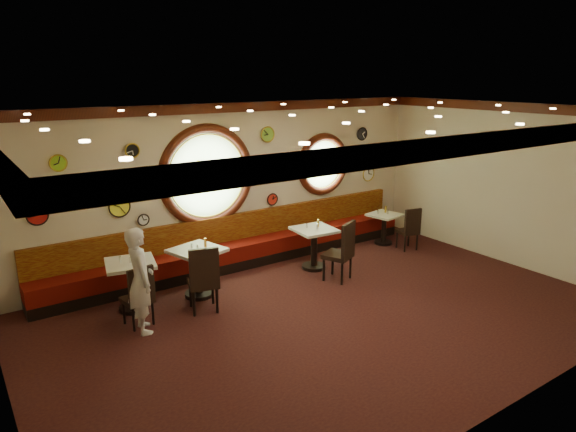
# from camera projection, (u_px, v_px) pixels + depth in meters

# --- Properties ---
(floor) EXTENTS (9.00, 6.00, 0.00)m
(floor) POSITION_uv_depth(u_px,v_px,m) (329.00, 315.00, 8.19)
(floor) COLOR black
(floor) RESTS_ON ground
(ceiling) EXTENTS (9.00, 6.00, 0.02)m
(ceiling) POSITION_uv_depth(u_px,v_px,m) (333.00, 111.00, 7.34)
(ceiling) COLOR #BD8B35
(ceiling) RESTS_ON wall_back
(wall_back) EXTENTS (9.00, 0.02, 3.20)m
(wall_back) POSITION_uv_depth(u_px,v_px,m) (235.00, 185.00, 10.14)
(wall_back) COLOR beige
(wall_back) RESTS_ON floor
(wall_front) EXTENTS (9.00, 0.02, 3.20)m
(wall_front) POSITION_uv_depth(u_px,v_px,m) (512.00, 283.00, 5.38)
(wall_front) COLOR beige
(wall_front) RESTS_ON floor
(wall_right) EXTENTS (0.02, 6.00, 3.20)m
(wall_right) POSITION_uv_depth(u_px,v_px,m) (506.00, 184.00, 10.22)
(wall_right) COLOR beige
(wall_right) RESTS_ON floor
(molding_back) EXTENTS (9.00, 0.10, 0.18)m
(molding_back) POSITION_uv_depth(u_px,v_px,m) (234.00, 107.00, 9.70)
(molding_back) COLOR #3C150B
(molding_back) RESTS_ON wall_back
(molding_front) EXTENTS (9.00, 0.10, 0.18)m
(molding_front) POSITION_uv_depth(u_px,v_px,m) (525.00, 138.00, 5.02)
(molding_front) COLOR #3C150B
(molding_front) RESTS_ON wall_back
(molding_right) EXTENTS (0.10, 6.00, 0.18)m
(molding_right) POSITION_uv_depth(u_px,v_px,m) (513.00, 107.00, 9.79)
(molding_right) COLOR #3C150B
(molding_right) RESTS_ON wall_back
(banquette_base) EXTENTS (8.00, 0.55, 0.20)m
(banquette_base) POSITION_uv_depth(u_px,v_px,m) (244.00, 260.00, 10.32)
(banquette_base) COLOR black
(banquette_base) RESTS_ON floor
(banquette_seat) EXTENTS (8.00, 0.55, 0.30)m
(banquette_seat) POSITION_uv_depth(u_px,v_px,m) (243.00, 248.00, 10.25)
(banquette_seat) COLOR #570B07
(banquette_seat) RESTS_ON banquette_base
(banquette_back) EXTENTS (8.00, 0.10, 0.55)m
(banquette_back) POSITION_uv_depth(u_px,v_px,m) (237.00, 227.00, 10.32)
(banquette_back) COLOR #5B1107
(banquette_back) RESTS_ON wall_back
(porthole_left_glass) EXTENTS (1.66, 0.02, 1.66)m
(porthole_left_glass) POSITION_uv_depth(u_px,v_px,m) (207.00, 176.00, 9.74)
(porthole_left_glass) COLOR #A5D580
(porthole_left_glass) RESTS_ON wall_back
(porthole_left_frame) EXTENTS (1.98, 0.18, 1.98)m
(porthole_left_frame) POSITION_uv_depth(u_px,v_px,m) (207.00, 176.00, 9.73)
(porthole_left_frame) COLOR #3C150B
(porthole_left_frame) RESTS_ON wall_back
(porthole_left_ring) EXTENTS (1.61, 0.03, 1.61)m
(porthole_left_ring) POSITION_uv_depth(u_px,v_px,m) (208.00, 176.00, 9.71)
(porthole_left_ring) COLOR gold
(porthole_left_ring) RESTS_ON wall_back
(porthole_right_glass) EXTENTS (1.10, 0.02, 1.10)m
(porthole_right_glass) POSITION_uv_depth(u_px,v_px,m) (323.00, 164.00, 11.29)
(porthole_right_glass) COLOR #A5D580
(porthole_right_glass) RESTS_ON wall_back
(porthole_right_frame) EXTENTS (1.38, 0.18, 1.38)m
(porthole_right_frame) POSITION_uv_depth(u_px,v_px,m) (323.00, 164.00, 11.28)
(porthole_right_frame) COLOR #3C150B
(porthole_right_frame) RESTS_ON wall_back
(porthole_right_ring) EXTENTS (1.09, 0.03, 1.09)m
(porthole_right_ring) POSITION_uv_depth(u_px,v_px,m) (324.00, 165.00, 11.25)
(porthole_right_ring) COLOR gold
(porthole_right_ring) RESTS_ON wall_back
(wall_clock_0) EXTENTS (0.34, 0.03, 0.34)m
(wall_clock_0) POSITION_uv_depth(u_px,v_px,m) (368.00, 174.00, 12.09)
(wall_clock_0) COLOR white
(wall_clock_0) RESTS_ON wall_back
(wall_clock_1) EXTENTS (0.24, 0.03, 0.24)m
(wall_clock_1) POSITION_uv_depth(u_px,v_px,m) (132.00, 151.00, 8.79)
(wall_clock_1) COLOR black
(wall_clock_1) RESTS_ON wall_back
(wall_clock_2) EXTENTS (0.24, 0.03, 0.24)m
(wall_clock_2) POSITION_uv_depth(u_px,v_px,m) (272.00, 199.00, 10.68)
(wall_clock_2) COLOR red
(wall_clock_2) RESTS_ON wall_back
(wall_clock_3) EXTENTS (0.22, 0.03, 0.22)m
(wall_clock_3) POSITION_uv_depth(u_px,v_px,m) (292.00, 161.00, 10.76)
(wall_clock_3) COLOR #D9DF4A
(wall_clock_3) RESTS_ON wall_back
(wall_clock_4) EXTENTS (0.26, 0.03, 0.26)m
(wall_clock_4) POSITION_uv_depth(u_px,v_px,m) (58.00, 163.00, 8.16)
(wall_clock_4) COLOR #8ED22A
(wall_clock_4) RESTS_ON wall_back
(wall_clock_5) EXTENTS (0.36, 0.03, 0.36)m
(wall_clock_5) POSITION_uv_depth(u_px,v_px,m) (119.00, 207.00, 8.88)
(wall_clock_5) COLOR #F7FF38
(wall_clock_5) RESTS_ON wall_back
(wall_clock_6) EXTENTS (0.32, 0.03, 0.32)m
(wall_clock_6) POSITION_uv_depth(u_px,v_px,m) (37.00, 215.00, 8.16)
(wall_clock_6) COLOR #B61412
(wall_clock_6) RESTS_ON wall_back
(wall_clock_7) EXTENTS (0.28, 0.03, 0.28)m
(wall_clock_7) POSITION_uv_depth(u_px,v_px,m) (362.00, 134.00, 11.70)
(wall_clock_7) COLOR black
(wall_clock_7) RESTS_ON wall_back
(wall_clock_8) EXTENTS (0.30, 0.03, 0.30)m
(wall_clock_8) POSITION_uv_depth(u_px,v_px,m) (267.00, 134.00, 10.27)
(wall_clock_8) COLOR #80C53D
(wall_clock_8) RESTS_ON wall_back
(wall_clock_9) EXTENTS (0.20, 0.03, 0.20)m
(wall_clock_9) POSITION_uv_depth(u_px,v_px,m) (143.00, 220.00, 9.18)
(wall_clock_9) COLOR white
(wall_clock_9) RESTS_ON wall_back
(table_a) EXTENTS (0.90, 0.90, 0.83)m
(table_a) POSITION_uv_depth(u_px,v_px,m) (132.00, 280.00, 8.25)
(table_a) COLOR black
(table_a) RESTS_ON floor
(table_b) EXTENTS (0.96, 0.96, 0.86)m
(table_b) POSITION_uv_depth(u_px,v_px,m) (198.00, 266.00, 8.77)
(table_b) COLOR black
(table_b) RESTS_ON floor
(table_c) EXTENTS (0.81, 0.81, 0.82)m
(table_c) POSITION_uv_depth(u_px,v_px,m) (314.00, 243.00, 10.04)
(table_c) COLOR black
(table_c) RESTS_ON floor
(table_d) EXTENTS (0.73, 0.73, 0.70)m
(table_d) POSITION_uv_depth(u_px,v_px,m) (384.00, 225.00, 11.54)
(table_d) COLOR black
(table_d) RESTS_ON floor
(chair_a) EXTENTS (0.46, 0.46, 0.60)m
(chair_a) POSITION_uv_depth(u_px,v_px,m) (139.00, 292.00, 7.69)
(chair_a) COLOR black
(chair_a) RESTS_ON floor
(chair_b) EXTENTS (0.58, 0.58, 0.69)m
(chair_b) POSITION_uv_depth(u_px,v_px,m) (204.00, 275.00, 8.12)
(chair_b) COLOR black
(chair_b) RESTS_ON floor
(chair_c) EXTENTS (0.63, 0.63, 0.70)m
(chair_c) POSITION_uv_depth(u_px,v_px,m) (343.00, 247.00, 9.40)
(chair_c) COLOR black
(chair_c) RESTS_ON floor
(chair_d) EXTENTS (0.47, 0.47, 0.59)m
(chair_d) POSITION_uv_depth(u_px,v_px,m) (410.00, 226.00, 11.09)
(chair_d) COLOR black
(chair_d) RESTS_ON floor
(condiment_a_salt) EXTENTS (0.04, 0.04, 0.11)m
(condiment_a_salt) POSITION_uv_depth(u_px,v_px,m) (120.00, 260.00, 8.11)
(condiment_a_salt) COLOR silver
(condiment_a_salt) RESTS_ON table_a
(condiment_b_salt) EXTENTS (0.03, 0.03, 0.10)m
(condiment_b_salt) POSITION_uv_depth(u_px,v_px,m) (192.00, 245.00, 8.71)
(condiment_b_salt) COLOR silver
(condiment_b_salt) RESTS_ON table_b
(condiment_c_salt) EXTENTS (0.03, 0.03, 0.09)m
(condiment_c_salt) POSITION_uv_depth(u_px,v_px,m) (307.00, 226.00, 9.99)
(condiment_c_salt) COLOR silver
(condiment_c_salt) RESTS_ON table_c
(condiment_d_salt) EXTENTS (0.04, 0.04, 0.10)m
(condiment_d_salt) POSITION_uv_depth(u_px,v_px,m) (378.00, 211.00, 11.47)
(condiment_d_salt) COLOR silver
(condiment_d_salt) RESTS_ON table_d
(condiment_a_pepper) EXTENTS (0.03, 0.03, 0.09)m
(condiment_a_pepper) POSITION_uv_depth(u_px,v_px,m) (130.00, 260.00, 8.12)
(condiment_a_pepper) COLOR silver
(condiment_a_pepper) RESTS_ON table_a
(condiment_b_pepper) EXTENTS (0.03, 0.03, 0.09)m
(condiment_b_pepper) POSITION_uv_depth(u_px,v_px,m) (197.00, 247.00, 8.65)
(condiment_b_pepper) COLOR silver
(condiment_b_pepper) RESTS_ON table_b
(condiment_c_pepper) EXTENTS (0.04, 0.04, 0.11)m
(condiment_c_pepper) POSITION_uv_depth(u_px,v_px,m) (317.00, 226.00, 9.92)
(condiment_c_pepper) COLOR silver
(condiment_c_pepper) RESTS_ON table_c
(condiment_d_pepper) EXTENTS (0.04, 0.04, 0.10)m
(condiment_d_pepper) POSITION_uv_depth(u_px,v_px,m) (388.00, 212.00, 11.44)
(condiment_d_pepper) COLOR silver
(condiment_d_pepper) RESTS_ON table_d
(condiment_a_bottle) EXTENTS (0.04, 0.04, 0.14)m
(condiment_a_bottle) POSITION_uv_depth(u_px,v_px,m) (133.00, 256.00, 8.22)
(condiment_a_bottle) COLOR gold
(condiment_a_bottle) RESTS_ON table_a
(condiment_b_bottle) EXTENTS (0.05, 0.05, 0.15)m
(condiment_b_bottle) POSITION_uv_depth(u_px,v_px,m) (205.00, 242.00, 8.78)
(condiment_b_bottle) COLOR orange
(condiment_b_bottle) RESTS_ON table_b
(condiment_c_bottle) EXTENTS (0.04, 0.04, 0.14)m
(condiment_c_bottle) POSITION_uv_depth(u_px,v_px,m) (318.00, 223.00, 10.06)
(condiment_c_bottle) COLOR gold
(condiment_c_bottle) RESTS_ON table_c
(condiment_d_bottle) EXTENTS (0.05, 0.05, 0.15)m
(condiment_d_bottle) POSITION_uv_depth(u_px,v_px,m) (386.00, 209.00, 11.56)
(condiment_d_bottle) COLOR gold
(condiment_d_bottle) RESTS_ON table_d
(waiter) EXTENTS (0.45, 0.63, 1.61)m
(waiter) POSITION_uv_depth(u_px,v_px,m) (140.00, 280.00, 7.50)
(waiter) COLOR white
(waiter) RESTS_ON floor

